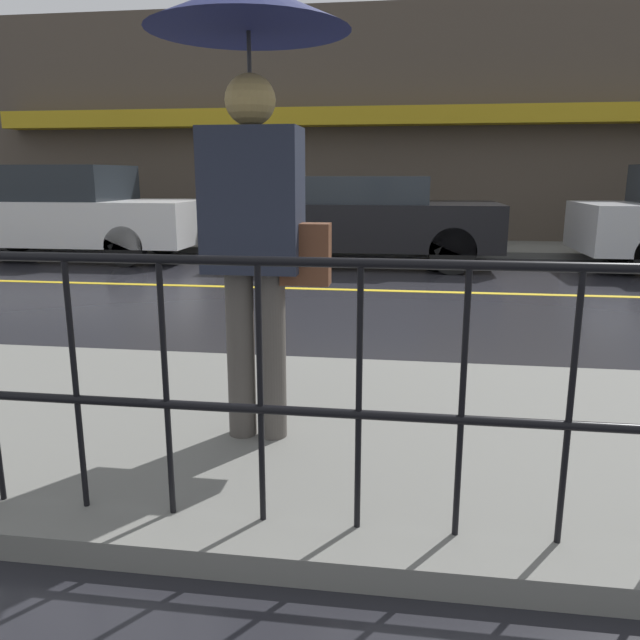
{
  "coord_description": "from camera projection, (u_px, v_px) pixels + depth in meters",
  "views": [
    {
      "loc": [
        0.35,
        -7.91,
        1.45
      ],
      "look_at": [
        -0.33,
        -3.13,
        0.33
      ],
      "focal_mm": 35.0,
      "sensor_mm": 36.0,
      "label": 1
    }
  ],
  "objects": [
    {
      "name": "ground_plane",
      "position": [
        380.0,
        291.0,
        8.0
      ],
      "size": [
        80.0,
        80.0,
        0.0
      ],
      "primitive_type": "plane",
      "color": "black"
    },
    {
      "name": "sidewalk_near",
      "position": [
        338.0,
        434.0,
        3.44
      ],
      "size": [
        28.0,
        2.52,
        0.11
      ],
      "color": "slate",
      "rests_on": "ground_plane"
    },
    {
      "name": "sidewalk_far",
      "position": [
        391.0,
        247.0,
        12.32
      ],
      "size": [
        28.0,
        2.06,
        0.11
      ],
      "color": "slate",
      "rests_on": "ground_plane"
    },
    {
      "name": "lane_marking",
      "position": [
        380.0,
        290.0,
        8.0
      ],
      "size": [
        25.2,
        0.12,
        0.01
      ],
      "color": "gold",
      "rests_on": "ground_plane"
    },
    {
      "name": "building_storefront",
      "position": [
        396.0,
        127.0,
        12.89
      ],
      "size": [
        28.0,
        0.85,
        4.8
      ],
      "color": "#4C4238",
      "rests_on": "ground_plane"
    },
    {
      "name": "railing_foreground",
      "position": [
        309.0,
        362.0,
        2.31
      ],
      "size": [
        12.0,
        0.04,
        1.05
      ],
      "color": "black",
      "rests_on": "sidewalk_near"
    },
    {
      "name": "pedestrian",
      "position": [
        252.0,
        111.0,
        2.92
      ],
      "size": [
        0.94,
        0.94,
        2.19
      ],
      "color": "#4C4742",
      "rests_on": "sidewalk_near"
    },
    {
      "name": "car_white",
      "position": [
        61.0,
        212.0,
        10.92
      ],
      "size": [
        4.78,
        1.83,
        1.61
      ],
      "color": "silver",
      "rests_on": "ground_plane"
    },
    {
      "name": "car_black",
      "position": [
        370.0,
        218.0,
        10.19
      ],
      "size": [
        4.05,
        1.95,
        1.43
      ],
      "color": "black",
      "rests_on": "ground_plane"
    }
  ]
}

